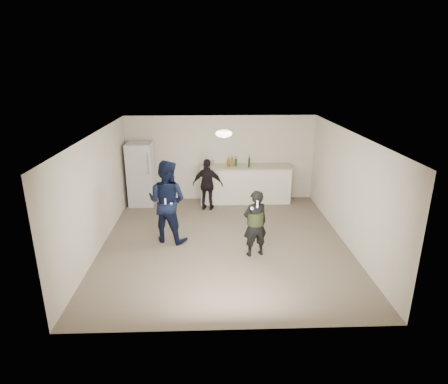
{
  "coord_description": "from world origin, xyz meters",
  "views": [
    {
      "loc": [
        -0.28,
        -7.75,
        3.85
      ],
      "look_at": [
        0.0,
        0.2,
        1.15
      ],
      "focal_mm": 30.0,
      "sensor_mm": 36.0,
      "label": 1
    }
  ],
  "objects_px": {
    "woman": "(255,223)",
    "fridge": "(141,174)",
    "man": "(167,201)",
    "counter": "(245,185)",
    "shaker": "(213,163)",
    "spectator": "(208,185)"
  },
  "relations": [
    {
      "from": "counter",
      "to": "man",
      "type": "xyz_separation_m",
      "value": [
        -1.99,
        -2.49,
        0.43
      ]
    },
    {
      "from": "shaker",
      "to": "spectator",
      "type": "height_order",
      "value": "spectator"
    },
    {
      "from": "spectator",
      "to": "man",
      "type": "bearing_deg",
      "value": 74.33
    },
    {
      "from": "fridge",
      "to": "woman",
      "type": "bearing_deg",
      "value": -47.84
    },
    {
      "from": "man",
      "to": "spectator",
      "type": "relative_size",
      "value": 1.31
    },
    {
      "from": "shaker",
      "to": "woman",
      "type": "height_order",
      "value": "woman"
    },
    {
      "from": "counter",
      "to": "shaker",
      "type": "distance_m",
      "value": 1.16
    },
    {
      "from": "man",
      "to": "woman",
      "type": "xyz_separation_m",
      "value": [
        1.91,
        -0.8,
        -0.23
      ]
    },
    {
      "from": "counter",
      "to": "spectator",
      "type": "height_order",
      "value": "spectator"
    },
    {
      "from": "counter",
      "to": "man",
      "type": "bearing_deg",
      "value": -128.73
    },
    {
      "from": "counter",
      "to": "spectator",
      "type": "relative_size",
      "value": 1.8
    },
    {
      "from": "woman",
      "to": "spectator",
      "type": "xyz_separation_m",
      "value": [
        -1.0,
        2.71,
        -0.0
      ]
    },
    {
      "from": "counter",
      "to": "fridge",
      "type": "height_order",
      "value": "fridge"
    },
    {
      "from": "fridge",
      "to": "man",
      "type": "xyz_separation_m",
      "value": [
        1.0,
        -2.42,
        0.05
      ]
    },
    {
      "from": "fridge",
      "to": "man",
      "type": "relative_size",
      "value": 0.95
    },
    {
      "from": "woman",
      "to": "fridge",
      "type": "bearing_deg",
      "value": -64.96
    },
    {
      "from": "shaker",
      "to": "spectator",
      "type": "bearing_deg",
      "value": -101.6
    },
    {
      "from": "fridge",
      "to": "shaker",
      "type": "distance_m",
      "value": 2.08
    },
    {
      "from": "shaker",
      "to": "woman",
      "type": "xyz_separation_m",
      "value": [
        0.86,
        -3.41,
        -0.45
      ]
    },
    {
      "from": "woman",
      "to": "spectator",
      "type": "relative_size",
      "value": 1.0
    },
    {
      "from": "fridge",
      "to": "spectator",
      "type": "distance_m",
      "value": 1.98
    },
    {
      "from": "man",
      "to": "fridge",
      "type": "bearing_deg",
      "value": -46.16
    }
  ]
}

